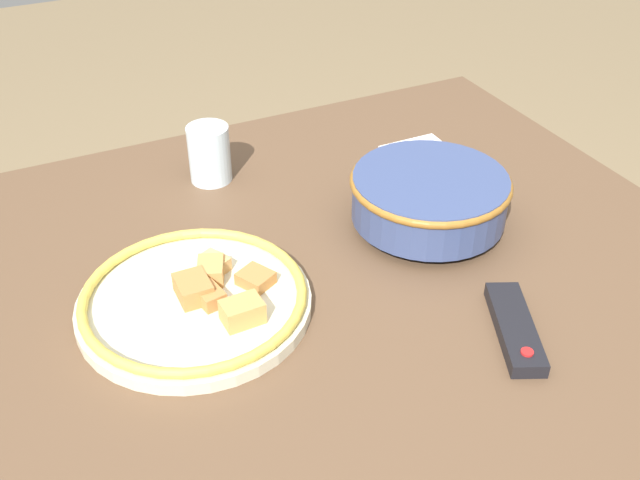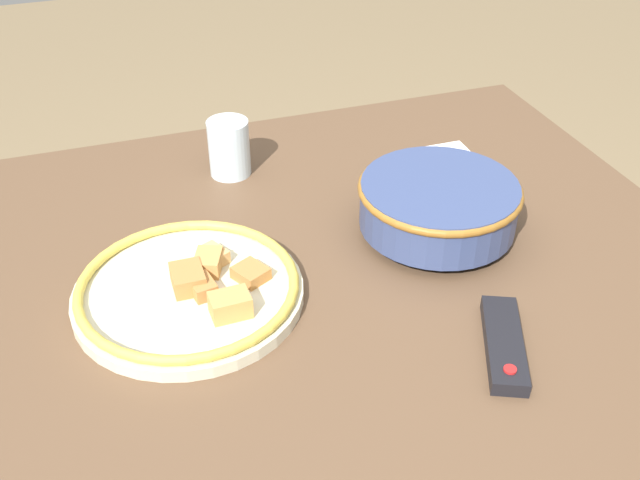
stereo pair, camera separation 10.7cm
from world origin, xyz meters
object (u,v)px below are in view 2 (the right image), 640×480
object	(u,v)px
noodle_bowl	(438,205)
drinking_glass	(229,148)
tv_remote	(504,344)
food_plate	(191,291)

from	to	relation	value
noodle_bowl	drinking_glass	distance (m)	0.38
tv_remote	food_plate	bearing A→B (deg)	-7.71
noodle_bowl	tv_remote	size ratio (longest dim) A/B	1.48
noodle_bowl	tv_remote	distance (m)	0.27
food_plate	drinking_glass	size ratio (longest dim) A/B	3.19
noodle_bowl	drinking_glass	world-z (taller)	drinking_glass
noodle_bowl	drinking_glass	size ratio (longest dim) A/B	2.49
drinking_glass	tv_remote	bearing A→B (deg)	112.41
tv_remote	drinking_glass	bearing A→B (deg)	-43.12
drinking_glass	noodle_bowl	bearing A→B (deg)	132.48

